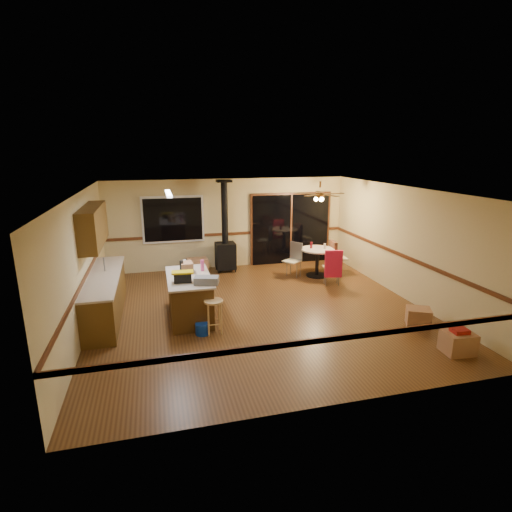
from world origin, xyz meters
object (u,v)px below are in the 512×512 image
object	(u,v)px
wood_stove	(225,246)
bar_stool	(214,317)
blue_bucket	(202,329)
box_corner_a	(458,343)
chair_near	(333,264)
kitchen_island	(190,297)
toolbox_black	(183,278)
toolbox_grey	(207,280)
box_corner_b	(418,317)
chair_right	(334,253)
chair_left	(294,255)
dining_table	(317,257)
box_under_window	(197,266)

from	to	relation	value
wood_stove	bar_stool	xyz separation A→B (m)	(-0.93, -3.92, -0.40)
blue_bucket	box_corner_a	size ratio (longest dim) A/B	0.53
chair_near	box_corner_a	size ratio (longest dim) A/B	1.41
wood_stove	chair_near	xyz separation A→B (m)	(2.43, -1.97, -0.13)
kitchen_island	toolbox_black	xyz separation A→B (m)	(-0.14, -0.35, 0.54)
kitchen_island	toolbox_black	bearing A→B (deg)	-112.18
toolbox_grey	box_corner_a	bearing A→B (deg)	-27.54
blue_bucket	box_corner_b	world-z (taller)	box_corner_b
toolbox_grey	chair_near	distance (m)	3.83
blue_bucket	box_corner_b	distance (m)	4.28
chair_near	chair_right	distance (m)	1.05
chair_left	chair_near	size ratio (longest dim) A/B	0.80
bar_stool	box_corner_a	bearing A→B (deg)	-24.53
kitchen_island	bar_stool	bearing A→B (deg)	-66.69
chair_near	box_corner_b	world-z (taller)	chair_near
box_corner_a	dining_table	bearing A→B (deg)	98.25
wood_stove	dining_table	size ratio (longest dim) A/B	2.75
dining_table	chair_left	size ratio (longest dim) A/B	1.64
chair_near	box_under_window	size ratio (longest dim) A/B	1.25
blue_bucket	chair_right	bearing A→B (deg)	35.60
chair_left	kitchen_island	bearing A→B (deg)	-145.27
wood_stove	toolbox_black	bearing A→B (deg)	-112.99
kitchen_island	bar_stool	distance (m)	0.95
bar_stool	blue_bucket	xyz separation A→B (m)	(-0.23, 0.00, -0.22)
blue_bucket	box_corner_a	xyz separation A→B (m)	(4.19, -1.81, 0.08)
blue_bucket	toolbox_grey	bearing A→B (deg)	63.69
chair_right	bar_stool	bearing A→B (deg)	-142.80
blue_bucket	chair_left	xyz separation A→B (m)	(2.91, 2.98, 0.48)
toolbox_black	box_under_window	xyz separation A→B (m)	(0.62, 3.30, -0.77)
bar_stool	box_corner_b	size ratio (longest dim) A/B	1.49
kitchen_island	chair_near	xyz separation A→B (m)	(3.73, 1.08, 0.14)
dining_table	chair_near	size ratio (longest dim) A/B	1.31
wood_stove	box_under_window	size ratio (longest dim) A/B	4.52
bar_stool	chair_left	xyz separation A→B (m)	(2.68, 2.98, 0.26)
kitchen_island	box_under_window	bearing A→B (deg)	80.77
kitchen_island	box_corner_b	xyz separation A→B (m)	(4.37, -1.55, -0.27)
box_corner_a	box_under_window	bearing A→B (deg)	124.45
kitchen_island	dining_table	size ratio (longest dim) A/B	1.83
chair_near	chair_right	bearing A→B (deg)	64.30
chair_near	chair_right	size ratio (longest dim) A/B	1.00
toolbox_black	dining_table	world-z (taller)	toolbox_black
wood_stove	blue_bucket	bearing A→B (deg)	-106.42
chair_right	wood_stove	bearing A→B (deg)	160.41
bar_stool	dining_table	size ratio (longest dim) A/B	0.73
box_corner_a	box_corner_b	distance (m)	1.13
wood_stove	toolbox_black	size ratio (longest dim) A/B	7.50
bar_stool	box_corner_a	distance (m)	4.36
wood_stove	chair_left	xyz separation A→B (m)	(1.75, -0.93, -0.14)
toolbox_grey	dining_table	xyz separation A→B (m)	(3.37, 2.53, -0.44)
dining_table	box_under_window	world-z (taller)	dining_table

